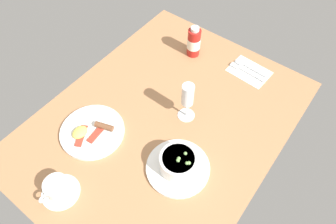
{
  "coord_description": "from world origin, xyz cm",
  "views": [
    {
      "loc": [
        -52.08,
        -41.7,
        97.68
      ],
      "look_at": [
        1.54,
        -1.17,
        4.66
      ],
      "focal_mm": 32.84,
      "sensor_mm": 36.0,
      "label": 1
    }
  ],
  "objects_px": {
    "sauce_bottle_red": "(194,42)",
    "breakfast_plate": "(92,131)",
    "cutlery_setting": "(248,71)",
    "wine_glass": "(188,97)",
    "porridge_bowl": "(178,164)",
    "coffee_cup": "(58,189)"
  },
  "relations": [
    {
      "from": "cutlery_setting",
      "to": "wine_glass",
      "type": "relative_size",
      "value": 1.02
    },
    {
      "from": "coffee_cup",
      "to": "breakfast_plate",
      "type": "bearing_deg",
      "value": 20.35
    },
    {
      "from": "cutlery_setting",
      "to": "wine_glass",
      "type": "height_order",
      "value": "wine_glass"
    },
    {
      "from": "wine_glass",
      "to": "sauce_bottle_red",
      "type": "distance_m",
      "value": 0.35
    },
    {
      "from": "cutlery_setting",
      "to": "breakfast_plate",
      "type": "height_order",
      "value": "breakfast_plate"
    },
    {
      "from": "coffee_cup",
      "to": "sauce_bottle_red",
      "type": "height_order",
      "value": "sauce_bottle_red"
    },
    {
      "from": "coffee_cup",
      "to": "wine_glass",
      "type": "relative_size",
      "value": 0.76
    },
    {
      "from": "cutlery_setting",
      "to": "sauce_bottle_red",
      "type": "distance_m",
      "value": 0.27
    },
    {
      "from": "wine_glass",
      "to": "breakfast_plate",
      "type": "bearing_deg",
      "value": 139.85
    },
    {
      "from": "porridge_bowl",
      "to": "wine_glass",
      "type": "height_order",
      "value": "wine_glass"
    },
    {
      "from": "cutlery_setting",
      "to": "coffee_cup",
      "type": "height_order",
      "value": "coffee_cup"
    },
    {
      "from": "cutlery_setting",
      "to": "breakfast_plate",
      "type": "bearing_deg",
      "value": 153.61
    },
    {
      "from": "porridge_bowl",
      "to": "sauce_bottle_red",
      "type": "bearing_deg",
      "value": 29.21
    },
    {
      "from": "coffee_cup",
      "to": "sauce_bottle_red",
      "type": "relative_size",
      "value": 0.89
    },
    {
      "from": "sauce_bottle_red",
      "to": "breakfast_plate",
      "type": "relative_size",
      "value": 0.61
    },
    {
      "from": "cutlery_setting",
      "to": "wine_glass",
      "type": "distance_m",
      "value": 0.38
    },
    {
      "from": "breakfast_plate",
      "to": "cutlery_setting",
      "type": "bearing_deg",
      "value": -26.39
    },
    {
      "from": "cutlery_setting",
      "to": "breakfast_plate",
      "type": "relative_size",
      "value": 0.74
    },
    {
      "from": "porridge_bowl",
      "to": "sauce_bottle_red",
      "type": "relative_size",
      "value": 1.51
    },
    {
      "from": "cutlery_setting",
      "to": "sauce_bottle_red",
      "type": "height_order",
      "value": "sauce_bottle_red"
    },
    {
      "from": "wine_glass",
      "to": "breakfast_plate",
      "type": "height_order",
      "value": "wine_glass"
    },
    {
      "from": "porridge_bowl",
      "to": "wine_glass",
      "type": "distance_m",
      "value": 0.24
    }
  ]
}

